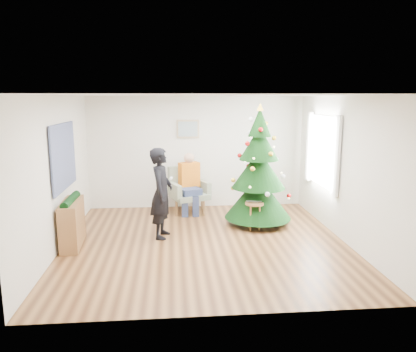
{
  "coord_description": "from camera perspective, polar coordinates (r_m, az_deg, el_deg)",
  "views": [
    {
      "loc": [
        -0.57,
        -6.9,
        2.56
      ],
      "look_at": [
        0.1,
        0.6,
        1.1
      ],
      "focal_mm": 35.0,
      "sensor_mm": 36.0,
      "label": 1
    }
  ],
  "objects": [
    {
      "name": "standing_man",
      "position": [
        7.48,
        -6.56,
        -2.41
      ],
      "size": [
        0.5,
        0.67,
        1.68
      ],
      "primitive_type": "imported",
      "rotation": [
        0.0,
        0.0,
        1.39
      ],
      "color": "black",
      "rests_on": "floor"
    },
    {
      "name": "ceiling",
      "position": [
        6.92,
        -0.39,
        11.31
      ],
      "size": [
        5.0,
        5.0,
        0.0
      ],
      "primitive_type": "plane",
      "rotation": [
        3.14,
        0.0,
        0.0
      ],
      "color": "white",
      "rests_on": "wall_back"
    },
    {
      "name": "garland",
      "position": [
        7.38,
        -18.77,
        -3.25
      ],
      "size": [
        0.14,
        0.9,
        0.14
      ],
      "primitive_type": "cylinder",
      "rotation": [
        1.57,
        0.0,
        0.0
      ],
      "color": "black",
      "rests_on": "console"
    },
    {
      "name": "wall_right",
      "position": [
        7.65,
        18.62,
        0.92
      ],
      "size": [
        0.0,
        5.0,
        5.0
      ],
      "primitive_type": "plane",
      "rotation": [
        1.57,
        0.0,
        -1.57
      ],
      "color": "silver",
      "rests_on": "floor"
    },
    {
      "name": "wall_back",
      "position": [
        9.5,
        -1.62,
        3.35
      ],
      "size": [
        5.0,
        0.0,
        5.0
      ],
      "primitive_type": "plane",
      "rotation": [
        1.57,
        0.0,
        0.0
      ],
      "color": "silver",
      "rests_on": "floor"
    },
    {
      "name": "stool",
      "position": [
        8.05,
        6.5,
        -5.56
      ],
      "size": [
        0.36,
        0.36,
        0.54
      ],
      "rotation": [
        0.0,
        0.0,
        -0.33
      ],
      "color": "brown",
      "rests_on": "floor"
    },
    {
      "name": "wall_left",
      "position": [
        7.27,
        -20.41,
        0.31
      ],
      "size": [
        0.0,
        5.0,
        5.0
      ],
      "primitive_type": "plane",
      "rotation": [
        1.57,
        0.0,
        1.57
      ],
      "color": "silver",
      "rests_on": "floor"
    },
    {
      "name": "seated_person",
      "position": [
        9.06,
        -2.62,
        -0.91
      ],
      "size": [
        0.56,
        0.72,
        1.35
      ],
      "rotation": [
        0.0,
        0.0,
        0.37
      ],
      "color": "navy",
      "rests_on": "armchair"
    },
    {
      "name": "armchair",
      "position": [
        9.19,
        -2.77,
        -2.75
      ],
      "size": [
        0.97,
        0.95,
        1.03
      ],
      "rotation": [
        0.0,
        0.0,
        0.37
      ],
      "color": "gray",
      "rests_on": "floor"
    },
    {
      "name": "floor",
      "position": [
        7.38,
        -0.36,
        -9.32
      ],
      "size": [
        5.0,
        5.0,
        0.0
      ],
      "primitive_type": "plane",
      "color": "brown",
      "rests_on": "ground"
    },
    {
      "name": "game_controller",
      "position": [
        7.39,
        -5.23,
        -0.33
      ],
      "size": [
        0.06,
        0.13,
        0.04
      ],
      "primitive_type": "cube",
      "rotation": [
        0.0,
        0.0,
        -0.18
      ],
      "color": "white",
      "rests_on": "standing_man"
    },
    {
      "name": "laptop",
      "position": [
        7.97,
        6.55,
        -3.65
      ],
      "size": [
        0.3,
        0.2,
        0.02
      ],
      "primitive_type": "imported",
      "rotation": [
        0.0,
        0.0,
        0.02
      ],
      "color": "silver",
      "rests_on": "stool"
    },
    {
      "name": "framed_picture",
      "position": [
        9.4,
        -2.85,
        6.62
      ],
      "size": [
        0.52,
        0.05,
        0.42
      ],
      "color": "tan",
      "rests_on": "wall_back"
    },
    {
      "name": "curtains",
      "position": [
        8.52,
        15.66,
        3.42
      ],
      "size": [
        0.05,
        1.75,
        1.5
      ],
      "color": "white",
      "rests_on": "wall_right"
    },
    {
      "name": "wall_front",
      "position": [
        4.61,
        2.19,
        -4.88
      ],
      "size": [
        5.0,
        0.0,
        5.0
      ],
      "primitive_type": "plane",
      "rotation": [
        -1.57,
        0.0,
        0.0
      ],
      "color": "silver",
      "rests_on": "floor"
    },
    {
      "name": "tapestry",
      "position": [
        7.51,
        -19.65,
        2.61
      ],
      "size": [
        0.03,
        1.5,
        1.15
      ],
      "primitive_type": "cube",
      "color": "black",
      "rests_on": "wall_left"
    },
    {
      "name": "christmas_tree",
      "position": [
        8.24,
        7.13,
        0.72
      ],
      "size": [
        1.36,
        1.36,
        2.45
      ],
      "rotation": [
        0.0,
        0.0,
        -0.16
      ],
      "color": "#3F2816",
      "rests_on": "floor"
    },
    {
      "name": "window_panel",
      "position": [
        8.53,
        15.85,
        3.42
      ],
      "size": [
        0.04,
        1.3,
        1.4
      ],
      "primitive_type": "cube",
      "color": "white",
      "rests_on": "wall_right"
    },
    {
      "name": "console",
      "position": [
        7.49,
        -18.57,
        -6.36
      ],
      "size": [
        0.37,
        1.02,
        0.8
      ],
      "primitive_type": "cube",
      "rotation": [
        0.0,
        0.0,
        0.07
      ],
      "color": "brown",
      "rests_on": "floor"
    }
  ]
}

